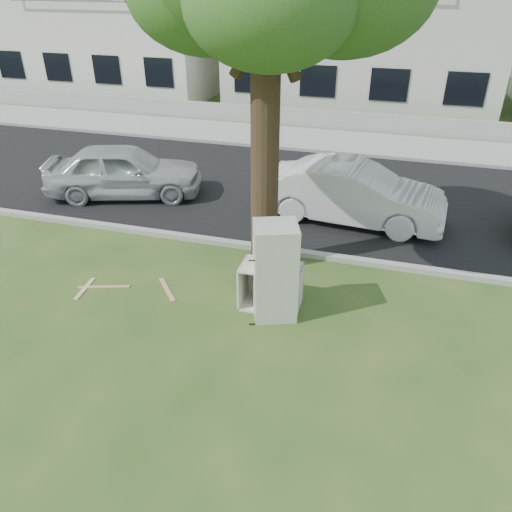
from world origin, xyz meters
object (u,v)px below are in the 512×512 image
(cabinet, at_px, (271,286))
(car_left, at_px, (124,171))
(fridge, at_px, (275,271))
(car_center, at_px, (353,193))

(cabinet, xyz_separation_m, car_left, (-5.13, 3.98, 0.28))
(fridge, xyz_separation_m, car_left, (-5.26, 4.19, -0.18))
(fridge, distance_m, car_left, 6.73)
(car_center, distance_m, car_left, 6.14)
(car_center, bearing_deg, car_left, 96.30)
(cabinet, bearing_deg, fridge, -60.21)
(car_left, bearing_deg, cabinet, -145.31)
(car_center, bearing_deg, fridge, 173.86)
(fridge, xyz_separation_m, cabinet, (-0.13, 0.22, -0.46))
(cabinet, xyz_separation_m, car_center, (1.00, 4.07, 0.30))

